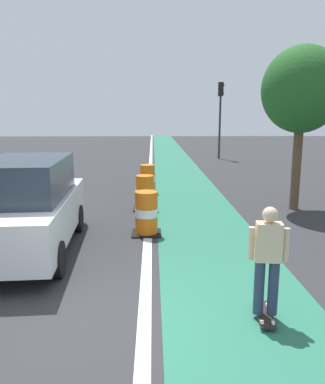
% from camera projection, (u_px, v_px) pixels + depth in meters
% --- Properties ---
extents(ground_plane, '(100.00, 100.00, 0.00)m').
position_uv_depth(ground_plane, '(83.00, 321.00, 5.53)').
color(ground_plane, '#2D2D30').
extents(bike_lane_strip, '(2.50, 80.00, 0.01)m').
position_uv_depth(bike_lane_strip, '(183.00, 181.00, 17.35)').
color(bike_lane_strip, '#286B51').
rests_on(bike_lane_strip, ground).
extents(lane_divider_stripe, '(0.20, 80.00, 0.01)m').
position_uv_depth(lane_divider_stripe, '(150.00, 181.00, 17.32)').
color(lane_divider_stripe, silver).
rests_on(lane_divider_stripe, ground).
extents(skateboarder_on_lane, '(0.57, 0.82, 1.69)m').
position_uv_depth(skateboarder_on_lane, '(268.00, 260.00, 5.42)').
color(skateboarder_on_lane, black).
rests_on(skateboarder_on_lane, ground).
extents(parked_suv_nearest, '(2.13, 4.70, 2.04)m').
position_uv_depth(parked_suv_nearest, '(27.00, 205.00, 8.16)').
color(parked_suv_nearest, silver).
rests_on(parked_suv_nearest, ground).
extents(traffic_barrel_front, '(0.73, 0.73, 1.09)m').
position_uv_depth(traffic_barrel_front, '(146.00, 214.00, 9.47)').
color(traffic_barrel_front, orange).
rests_on(traffic_barrel_front, ground).
extents(traffic_barrel_mid, '(0.73, 0.73, 1.09)m').
position_uv_depth(traffic_barrel_mid, '(145.00, 193.00, 11.99)').
color(traffic_barrel_mid, orange).
rests_on(traffic_barrel_mid, ground).
extents(traffic_barrel_back, '(0.73, 0.73, 1.09)m').
position_uv_depth(traffic_barrel_back, '(148.00, 179.00, 14.56)').
color(traffic_barrel_back, orange).
rests_on(traffic_barrel_back, ground).
extents(traffic_light_corner, '(0.41, 0.32, 5.10)m').
position_uv_depth(traffic_light_corner, '(220.00, 107.00, 25.58)').
color(traffic_light_corner, '#2D2D2D').
rests_on(traffic_light_corner, ground).
extents(street_tree_sidewalk, '(2.40, 2.40, 5.00)m').
position_uv_depth(street_tree_sidewalk, '(302.00, 91.00, 11.43)').
color(street_tree_sidewalk, brown).
rests_on(street_tree_sidewalk, ground).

